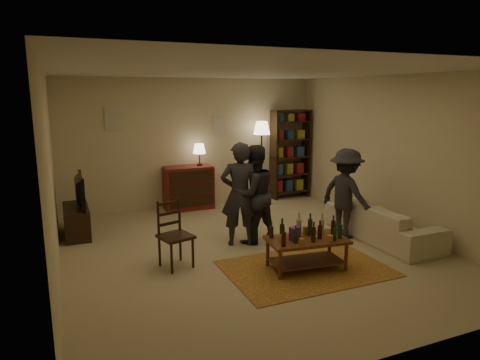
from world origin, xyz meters
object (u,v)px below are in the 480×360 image
person_left (240,194)px  person_by_sofa (346,194)px  tv_stand (76,213)px  person_right (253,194)px  sofa (382,222)px  dining_chair (173,231)px  bookshelf (290,153)px  coffee_table (307,242)px  dresser (189,186)px  floor_lamp (262,134)px

person_left → person_by_sofa: size_ratio=1.10×
tv_stand → person_right: size_ratio=0.66×
tv_stand → sofa: tv_stand is taller
dining_chair → person_right: (1.44, 0.46, 0.30)m
bookshelf → sofa: bearing=-90.8°
person_by_sofa → person_left: bearing=64.7°
coffee_table → dresser: 3.73m
coffee_table → tv_stand: bearing=135.6°
coffee_table → person_by_sofa: bearing=34.7°
dining_chair → person_by_sofa: 2.97m
coffee_table → tv_stand: tv_stand is taller
tv_stand → person_right: (2.63, -1.47, 0.41)m
coffee_table → sofa: coffee_table is taller
dresser → person_by_sofa: (1.89, -2.77, 0.28)m
bookshelf → person_left: bookshelf is taller
person_by_sofa → person_right: bearing=62.1°
floor_lamp → sofa: floor_lamp is taller
tv_stand → sofa: (4.64, -2.20, -0.08)m
person_left → person_right: bearing=-155.9°
coffee_table → dresser: size_ratio=0.84×
person_right → coffee_table: bearing=89.6°
bookshelf → person_right: (-2.06, -2.45, -0.24)m
floor_lamp → person_left: floor_lamp is taller
tv_stand → person_right: person_right is taller
sofa → dining_chair: bearing=85.6°
bookshelf → person_left: bearing=-133.0°
tv_stand → person_by_sofa: 4.56m
person_right → bookshelf: bearing=-139.5°
dresser → sofa: (2.39, -3.11, -0.17)m
bookshelf → person_left: size_ratio=1.22×
dresser → bookshelf: 2.50m
dining_chair → floor_lamp: 4.02m
coffee_table → person_by_sofa: (1.31, 0.91, 0.35)m
dining_chair → tv_stand: bearing=105.9°
coffee_table → person_left: 1.42m
dresser → coffee_table: bearing=-81.0°
person_by_sofa → bookshelf: bearing=-24.6°
bookshelf → person_left: 3.40m
coffee_table → floor_lamp: size_ratio=0.64×
person_left → floor_lamp: bearing=-104.3°
tv_stand → bookshelf: (4.69, 0.98, 0.65)m
bookshelf → floor_lamp: bearing=-170.7°
coffee_table → sofa: size_ratio=0.55×
dresser → bookshelf: bookshelf is taller
dining_chair → dresser: size_ratio=0.70×
sofa → person_right: (-2.02, 0.73, 0.49)m
dining_chair → dresser: 3.04m
dresser → tv_stand: bearing=-157.9°
person_right → person_by_sofa: size_ratio=1.06×
tv_stand → bookshelf: bookshelf is taller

